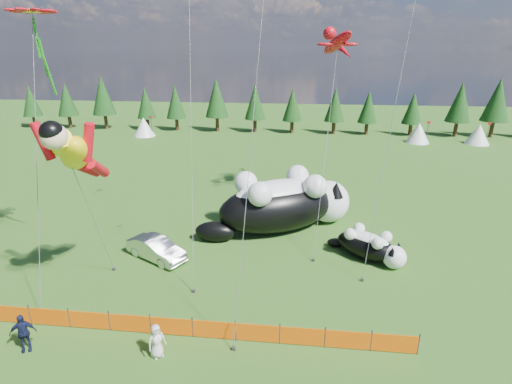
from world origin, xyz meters
TOP-DOWN VIEW (x-y plane):
  - ground at (0.00, 0.00)m, footprint 160.00×160.00m
  - safety_fence at (0.00, -3.00)m, footprint 22.06×0.06m
  - tree_line at (0.00, 45.00)m, footprint 90.00×4.00m
  - festival_tents at (11.00, 40.00)m, footprint 50.00×3.20m
  - cat_large at (4.63, 9.33)m, footprint 11.03×8.01m
  - cat_small at (10.17, 5.41)m, footprint 4.64×3.86m
  - car at (-3.19, 3.89)m, footprint 4.37×3.31m
  - spectator_c at (-6.12, -4.65)m, footprint 1.20×0.95m
  - spectator_e at (-0.20, -4.36)m, footprint 0.92×0.91m
  - superhero_kite at (-5.02, -0.37)m, footprint 6.04×6.15m
  - gecko_kite at (8.04, 14.66)m, footprint 4.98×13.43m
  - flower_kite at (-7.81, 2.43)m, footprint 2.49×6.09m
  - diamond_kite_a at (-1.20, 7.47)m, footprint 1.85×7.84m

SIDE VIEW (x-z plane):
  - ground at x=0.00m, z-range 0.00..0.00m
  - safety_fence at x=0.00m, z-range -0.05..1.05m
  - car at x=-3.19m, z-range 0.00..1.38m
  - spectator_e at x=-0.20m, z-range 0.00..1.60m
  - spectator_c at x=-6.12m, z-range 0.00..1.83m
  - cat_small at x=10.17m, z-range -0.05..1.88m
  - festival_tents at x=11.00m, z-range 0.00..2.80m
  - cat_large at x=4.63m, z-range -0.11..4.23m
  - tree_line at x=0.00m, z-range 0.00..8.00m
  - superhero_kite at x=-5.02m, z-range 2.82..12.97m
  - gecko_kite at x=8.04m, z-range 4.81..21.10m
  - flower_kite at x=-7.81m, z-range 6.65..21.63m
  - diamond_kite_a at x=-1.20m, z-range 6.55..23.89m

